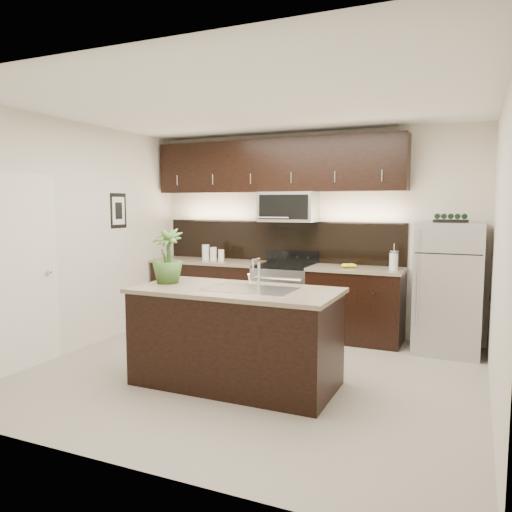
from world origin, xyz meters
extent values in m
plane|color=gray|center=(0.00, 0.00, 0.00)|extent=(4.50, 4.50, 0.00)
cube|color=beige|center=(0.00, 2.00, 1.35)|extent=(4.50, 0.02, 2.70)
cube|color=beige|center=(0.00, -2.00, 1.35)|extent=(4.50, 0.02, 2.70)
cube|color=beige|center=(-2.25, 0.00, 1.35)|extent=(0.02, 4.00, 2.70)
cube|color=beige|center=(2.25, 0.00, 1.35)|extent=(0.02, 4.00, 2.70)
cube|color=white|center=(0.00, 0.00, 2.70)|extent=(4.50, 4.00, 0.02)
cube|color=silver|center=(-2.23, -0.80, 1.01)|extent=(0.04, 0.80, 2.02)
sphere|color=silver|center=(-2.20, -0.48, 1.00)|extent=(0.06, 0.06, 0.06)
cube|color=black|center=(-2.24, 0.75, 1.65)|extent=(0.01, 0.32, 0.46)
cube|color=white|center=(-2.23, 0.75, 1.65)|extent=(0.00, 0.24, 0.36)
cube|color=black|center=(-1.42, 1.69, 0.45)|extent=(1.57, 0.62, 0.90)
cube|color=black|center=(0.71, 1.69, 0.45)|extent=(1.16, 0.62, 0.90)
cube|color=#B2B2B7|center=(-0.25, 1.69, 0.45)|extent=(0.76, 0.62, 0.90)
cube|color=black|center=(-0.25, 1.69, 0.92)|extent=(0.76, 0.60, 0.03)
cube|color=tan|center=(-1.42, 1.69, 0.92)|extent=(1.59, 0.65, 0.04)
cube|color=tan|center=(0.71, 1.69, 0.92)|extent=(1.18, 0.65, 0.04)
cube|color=black|center=(-0.46, 1.99, 1.22)|extent=(3.49, 0.02, 0.56)
cube|color=#B2B2B7|center=(-0.25, 1.80, 1.70)|extent=(0.76, 0.40, 0.40)
cube|color=black|center=(-0.46, 1.83, 2.25)|extent=(3.49, 0.33, 0.70)
cube|color=black|center=(0.00, -0.32, 0.45)|extent=(1.90, 0.90, 0.90)
cube|color=tan|center=(0.00, -0.32, 0.92)|extent=(1.96, 0.96, 0.04)
cube|color=silver|center=(0.15, -0.32, 0.95)|extent=(0.84, 0.50, 0.01)
cylinder|color=silver|center=(0.15, -0.11, 1.06)|extent=(0.03, 0.03, 0.24)
cylinder|color=silver|center=(0.15, -0.18, 1.21)|extent=(0.02, 0.14, 0.02)
cylinder|color=silver|center=(0.15, -0.25, 1.16)|extent=(0.02, 0.02, 0.10)
cube|color=#B2B2B7|center=(1.80, 1.63, 0.77)|extent=(0.74, 0.67, 1.53)
cube|color=black|center=(1.80, 1.63, 1.54)|extent=(0.38, 0.23, 0.03)
cylinder|color=black|center=(1.66, 1.63, 1.59)|extent=(0.06, 0.22, 0.06)
cylinder|color=black|center=(1.73, 1.63, 1.59)|extent=(0.06, 0.22, 0.06)
cylinder|color=black|center=(1.80, 1.63, 1.59)|extent=(0.06, 0.22, 0.06)
cylinder|color=black|center=(1.87, 1.63, 1.59)|extent=(0.06, 0.22, 0.06)
cylinder|color=black|center=(1.94, 1.63, 1.59)|extent=(0.06, 0.22, 0.06)
imported|color=#365A24|center=(-0.78, -0.30, 1.22)|extent=(0.34, 0.34, 0.55)
cylinder|color=silver|center=(-1.44, 1.64, 1.05)|extent=(0.10, 0.10, 0.23)
cylinder|color=silver|center=(-1.32, 1.64, 1.03)|extent=(0.09, 0.09, 0.19)
cylinder|color=silver|center=(-1.20, 1.65, 1.02)|extent=(0.08, 0.08, 0.16)
cylinder|color=silver|center=(1.17, 1.64, 1.04)|extent=(0.10, 0.10, 0.21)
cylinder|color=silver|center=(1.17, 1.64, 1.16)|extent=(0.11, 0.11, 0.02)
cylinder|color=silver|center=(1.17, 1.64, 1.21)|extent=(0.01, 0.01, 0.08)
ellipsoid|color=gold|center=(0.57, 1.61, 0.97)|extent=(0.24, 0.21, 0.06)
camera|label=1|loc=(2.07, -4.52, 1.74)|focal=35.00mm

